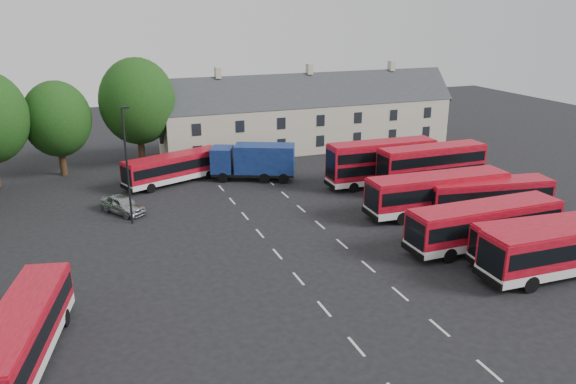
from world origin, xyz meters
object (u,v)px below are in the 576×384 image
Objects in this scene: bus_row_a at (569,245)px; bus_dd_south at (431,165)px; silver_car at (123,205)px; lamppost at (127,163)px; box_truck at (254,160)px; bus_west at (22,332)px.

bus_dd_south reaches higher than bus_row_a.
lamppost is at bearing -112.88° from silver_car.
box_truck is at bearing 116.26° from bus_row_a.
lamppost is (-25.16, 19.00, 2.95)m from bus_row_a.
bus_dd_south is at bearing -8.33° from box_truck.
bus_dd_south reaches higher than silver_car.
silver_car is (-27.55, 3.75, -1.68)m from bus_dd_south.
bus_row_a is 2.72× the size of silver_car.
lamppost reaches higher than box_truck.
bus_dd_south is 1.23× the size of box_truck.
lamppost reaches higher than bus_west.
bus_dd_south is (1.91, 17.94, 0.39)m from bus_row_a.
box_truck is (19.40, 25.25, 0.23)m from bus_west.
bus_row_a reaches higher than silver_car.
bus_west is 31.84m from box_truck.
silver_car is (6.26, 19.97, -1.02)m from bus_west.
bus_west is at bearing -111.28° from lamppost.
bus_dd_south is 1.12× the size of lamppost.
bus_west is 1.26× the size of box_truck.
bus_row_a is 33.60m from silver_car.
box_truck is at bearing -25.12° from bus_west.
bus_dd_south is at bearing -40.63° from silver_car.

